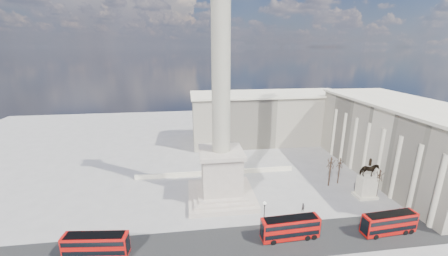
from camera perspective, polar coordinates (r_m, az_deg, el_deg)
ground at (r=56.90m, az=0.08°, el=-16.70°), size 180.00×180.00×0.00m
asphalt_road at (r=49.82m, az=7.92°, el=-22.38°), size 120.00×9.00×0.01m
nelsons_column at (r=55.65m, az=-0.60°, el=-2.64°), size 14.00×14.00×49.85m
balustrade_wall at (r=70.50m, az=-1.67°, el=-9.25°), size 40.00×0.60×1.10m
building_east at (r=79.90m, az=32.90°, el=-2.10°), size 19.00×46.00×18.60m
building_northeast at (r=93.91m, az=8.98°, el=2.20°), size 51.00×17.00×16.60m
red_bus_a at (r=49.58m, az=-24.98°, el=-21.20°), size 9.86×3.20×3.93m
red_bus_b at (r=50.09m, az=13.64°, el=-19.50°), size 9.92×2.76×3.98m
red_bus_c at (r=57.53m, az=31.12°, el=-16.54°), size 9.71×2.90×3.88m
victorian_lamp at (r=49.96m, az=8.35°, el=-17.32°), size 0.51×0.51×5.92m
equestrian_statue at (r=67.08m, az=27.55°, el=-10.21°), size 4.34×3.25×8.95m
bare_tree_near at (r=66.56m, az=29.64°, el=-8.49°), size 1.59×1.59×6.97m
bare_tree_mid at (r=67.55m, az=21.35°, el=-6.67°), size 1.97×1.97×7.49m
bare_tree_far at (r=69.74m, az=22.98°, el=-6.66°), size 1.65×1.65×6.73m
pedestrian_walking at (r=58.18m, az=16.10°, el=-15.56°), size 0.75×0.59×1.80m
pedestrian_standing at (r=63.98m, az=32.55°, el=-14.59°), size 1.08×1.04×1.75m
pedestrian_crossing at (r=53.90m, az=13.46°, el=-18.33°), size 0.67×0.98×1.54m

